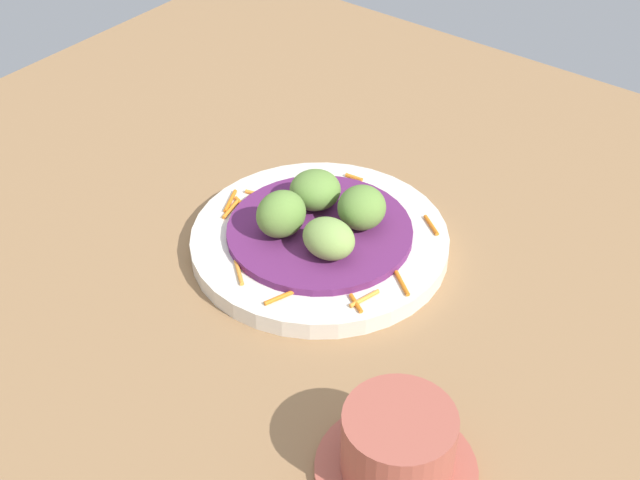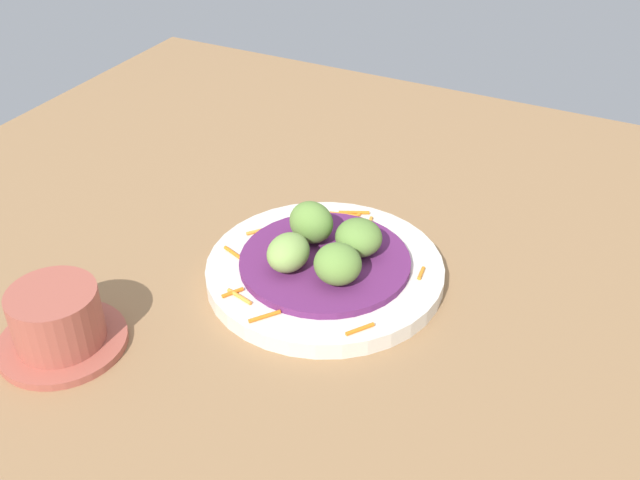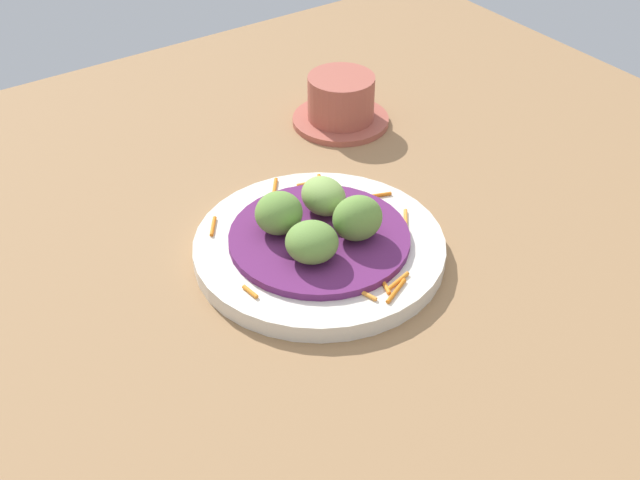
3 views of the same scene
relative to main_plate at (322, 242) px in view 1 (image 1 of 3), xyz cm
name	(u,v)px [view 1 (image 1 of 3)]	position (x,y,z in cm)	size (l,w,h in cm)	color
table_surface	(288,283)	(-0.25, -5.11, -1.92)	(110.00, 110.00, 2.00)	#936D47
main_plate	(322,242)	(0.00, 0.00, 0.00)	(25.57, 25.57, 1.83)	silver
cabbage_bed	(322,232)	(0.00, 0.00, 1.32)	(18.33, 18.33, 0.80)	#60235B
carrot_garnish	(304,243)	(-0.47, -2.20, 1.12)	(23.52, 21.36, 0.40)	orange
guac_scoop_left	(362,207)	(2.68, 2.89, 3.84)	(4.71, 4.89, 4.25)	olive
guac_scoop_center	(315,190)	(-2.89, 2.68, 3.63)	(5.16, 5.00, 3.83)	olive
guac_scoop_right	(281,214)	(-2.68, -2.89, 4.04)	(5.05, 4.34, 4.64)	olive
guac_scoop_back	(329,239)	(2.89, -2.68, 3.61)	(5.20, 4.26, 3.79)	#84A851
terracotta_bowl	(398,449)	(20.77, -17.81, 1.98)	(12.38, 12.38, 6.48)	#A85142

